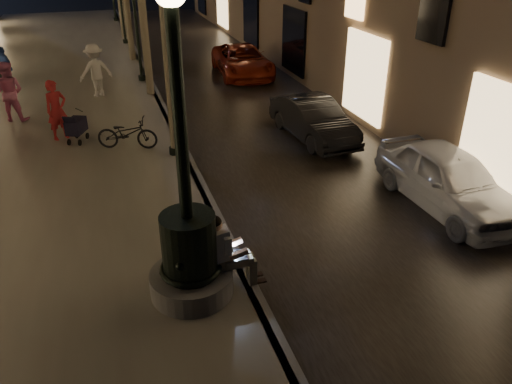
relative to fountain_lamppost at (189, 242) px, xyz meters
name	(u,v)px	position (x,y,z in m)	size (l,w,h in m)	color
ground	(153,91)	(1.00, 13.00, -1.21)	(120.00, 120.00, 0.00)	black
cobble_lane	(226,84)	(4.00, 13.00, -1.20)	(6.00, 45.00, 0.02)	black
promenade	(46,98)	(-3.00, 13.00, -1.11)	(8.00, 45.00, 0.20)	slate
curb_strip	(153,89)	(1.00, 13.00, -1.11)	(0.25, 45.00, 0.20)	#59595B
fountain_lamppost	(189,242)	(0.00, 0.00, 0.00)	(1.40, 1.40, 5.21)	#59595B
seated_man_laptop	(226,249)	(0.61, 0.00, -0.27)	(1.04, 0.35, 1.41)	tan
lamp_curb_a	(165,41)	(0.70, 6.00, 2.02)	(0.36, 0.36, 4.81)	black
lamp_curb_b	(134,2)	(0.70, 14.00, 2.02)	(0.36, 0.36, 4.81)	black
stroller	(76,126)	(-1.82, 7.72, -0.53)	(0.64, 0.94, 0.97)	black
car_front	(448,179)	(6.20, 1.54, -0.52)	(1.64, 4.08, 1.39)	#A3A5AB
car_second	(313,119)	(5.00, 6.38, -0.60)	(1.30, 3.71, 1.22)	black
car_third	(242,61)	(5.07, 14.22, -0.57)	(2.12, 4.60, 1.28)	maroon
pedestrian_red	(57,110)	(-2.29, 8.18, -0.14)	(0.63, 0.42, 1.74)	red
pedestrian_pink	(9,92)	(-3.76, 10.34, -0.07)	(0.92, 0.71, 1.89)	pink
pedestrian_white	(95,70)	(-1.07, 12.31, -0.07)	(1.22, 0.70, 1.89)	silver
pedestrian_blue	(5,68)	(-4.37, 14.41, -0.21)	(0.94, 0.39, 1.60)	navy
bicycle	(127,133)	(-0.47, 6.81, -0.57)	(0.59, 1.69, 0.89)	black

